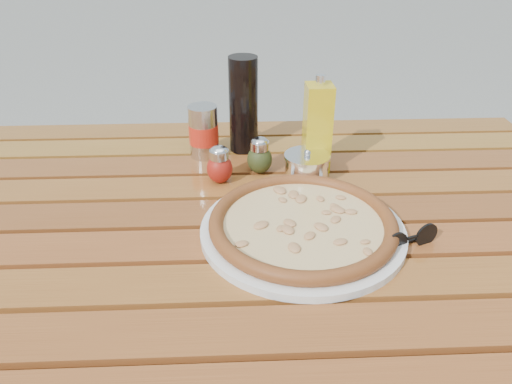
{
  "coord_description": "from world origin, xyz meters",
  "views": [
    {
      "loc": [
        -0.04,
        -0.8,
        1.26
      ],
      "look_at": [
        0.0,
        0.02,
        0.78
      ],
      "focal_mm": 35.0,
      "sensor_mm": 36.0,
      "label": 1
    }
  ],
  "objects_px": {
    "plate": "(302,230)",
    "soda_can": "(204,132)",
    "dark_bottle": "(243,105)",
    "olive_oil_cruet": "(317,128)",
    "pizza": "(303,223)",
    "table": "(256,243)",
    "parmesan_tin": "(307,167)",
    "sunglasses": "(410,240)",
    "pepper_shaker": "(220,165)",
    "oregano_shaker": "(260,156)"
  },
  "relations": [
    {
      "from": "pizza",
      "to": "dark_bottle",
      "type": "height_order",
      "value": "dark_bottle"
    },
    {
      "from": "pizza",
      "to": "soda_can",
      "type": "relative_size",
      "value": 2.97
    },
    {
      "from": "plate",
      "to": "soda_can",
      "type": "height_order",
      "value": "soda_can"
    },
    {
      "from": "oregano_shaker",
      "to": "plate",
      "type": "bearing_deg",
      "value": -75.14
    },
    {
      "from": "oregano_shaker",
      "to": "parmesan_tin",
      "type": "height_order",
      "value": "oregano_shaker"
    },
    {
      "from": "pepper_shaker",
      "to": "parmesan_tin",
      "type": "height_order",
      "value": "pepper_shaker"
    },
    {
      "from": "pizza",
      "to": "pepper_shaker",
      "type": "relative_size",
      "value": 4.35
    },
    {
      "from": "dark_bottle",
      "to": "parmesan_tin",
      "type": "xyz_separation_m",
      "value": [
        0.13,
        -0.16,
        -0.08
      ]
    },
    {
      "from": "pepper_shaker",
      "to": "sunglasses",
      "type": "relative_size",
      "value": 0.76
    },
    {
      "from": "olive_oil_cruet",
      "to": "pizza",
      "type": "bearing_deg",
      "value": -103.24
    },
    {
      "from": "dark_bottle",
      "to": "pepper_shaker",
      "type": "bearing_deg",
      "value": -108.76
    },
    {
      "from": "dark_bottle",
      "to": "olive_oil_cruet",
      "type": "xyz_separation_m",
      "value": [
        0.15,
        -0.11,
        -0.01
      ]
    },
    {
      "from": "oregano_shaker",
      "to": "dark_bottle",
      "type": "bearing_deg",
      "value": 104.67
    },
    {
      "from": "parmesan_tin",
      "to": "table",
      "type": "bearing_deg",
      "value": -133.14
    },
    {
      "from": "pizza",
      "to": "parmesan_tin",
      "type": "height_order",
      "value": "parmesan_tin"
    },
    {
      "from": "plate",
      "to": "oregano_shaker",
      "type": "xyz_separation_m",
      "value": [
        -0.06,
        0.24,
        0.03
      ]
    },
    {
      "from": "table",
      "to": "dark_bottle",
      "type": "distance_m",
      "value": 0.34
    },
    {
      "from": "dark_bottle",
      "to": "oregano_shaker",
      "type": "bearing_deg",
      "value": -75.33
    },
    {
      "from": "oregano_shaker",
      "to": "sunglasses",
      "type": "relative_size",
      "value": 0.76
    },
    {
      "from": "dark_bottle",
      "to": "soda_can",
      "type": "height_order",
      "value": "dark_bottle"
    },
    {
      "from": "oregano_shaker",
      "to": "sunglasses",
      "type": "height_order",
      "value": "oregano_shaker"
    },
    {
      "from": "table",
      "to": "soda_can",
      "type": "relative_size",
      "value": 11.67
    },
    {
      "from": "pepper_shaker",
      "to": "olive_oil_cruet",
      "type": "height_order",
      "value": "olive_oil_cruet"
    },
    {
      "from": "plate",
      "to": "dark_bottle",
      "type": "bearing_deg",
      "value": 104.79
    },
    {
      "from": "plate",
      "to": "olive_oil_cruet",
      "type": "xyz_separation_m",
      "value": [
        0.06,
        0.25,
        0.09
      ]
    },
    {
      "from": "pepper_shaker",
      "to": "sunglasses",
      "type": "height_order",
      "value": "pepper_shaker"
    },
    {
      "from": "plate",
      "to": "olive_oil_cruet",
      "type": "relative_size",
      "value": 1.71
    },
    {
      "from": "table",
      "to": "pepper_shaker",
      "type": "distance_m",
      "value": 0.18
    },
    {
      "from": "table",
      "to": "soda_can",
      "type": "xyz_separation_m",
      "value": [
        -0.11,
        0.25,
        0.13
      ]
    },
    {
      "from": "plate",
      "to": "sunglasses",
      "type": "xyz_separation_m",
      "value": [
        0.18,
        -0.05,
        0.01
      ]
    },
    {
      "from": "pepper_shaker",
      "to": "oregano_shaker",
      "type": "distance_m",
      "value": 0.09
    },
    {
      "from": "table",
      "to": "parmesan_tin",
      "type": "relative_size",
      "value": 11.92
    },
    {
      "from": "pizza",
      "to": "pepper_shaker",
      "type": "distance_m",
      "value": 0.25
    },
    {
      "from": "pepper_shaker",
      "to": "olive_oil_cruet",
      "type": "distance_m",
      "value": 0.22
    },
    {
      "from": "plate",
      "to": "parmesan_tin",
      "type": "distance_m",
      "value": 0.2
    },
    {
      "from": "parmesan_tin",
      "to": "sunglasses",
      "type": "xyz_separation_m",
      "value": [
        0.14,
        -0.25,
        -0.01
      ]
    },
    {
      "from": "plate",
      "to": "olive_oil_cruet",
      "type": "height_order",
      "value": "olive_oil_cruet"
    },
    {
      "from": "soda_can",
      "to": "sunglasses",
      "type": "height_order",
      "value": "soda_can"
    },
    {
      "from": "pizza",
      "to": "parmesan_tin",
      "type": "bearing_deg",
      "value": 80.58
    },
    {
      "from": "parmesan_tin",
      "to": "oregano_shaker",
      "type": "bearing_deg",
      "value": 156.2
    },
    {
      "from": "pepper_shaker",
      "to": "oregano_shaker",
      "type": "xyz_separation_m",
      "value": [
        0.09,
        0.04,
        0.0
      ]
    },
    {
      "from": "table",
      "to": "plate",
      "type": "relative_size",
      "value": 3.89
    },
    {
      "from": "pizza",
      "to": "oregano_shaker",
      "type": "height_order",
      "value": "oregano_shaker"
    },
    {
      "from": "olive_oil_cruet",
      "to": "table",
      "type": "bearing_deg",
      "value": -128.59
    },
    {
      "from": "table",
      "to": "pepper_shaker",
      "type": "bearing_deg",
      "value": 120.55
    },
    {
      "from": "pepper_shaker",
      "to": "soda_can",
      "type": "bearing_deg",
      "value": 106.54
    },
    {
      "from": "olive_oil_cruet",
      "to": "plate",
      "type": "bearing_deg",
      "value": -103.24
    },
    {
      "from": "table",
      "to": "parmesan_tin",
      "type": "height_order",
      "value": "parmesan_tin"
    },
    {
      "from": "pepper_shaker",
      "to": "oregano_shaker",
      "type": "relative_size",
      "value": 1.0
    },
    {
      "from": "table",
      "to": "sunglasses",
      "type": "relative_size",
      "value": 13.06
    }
  ]
}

